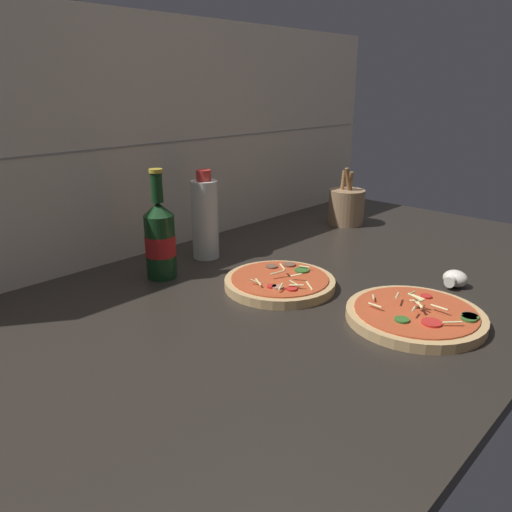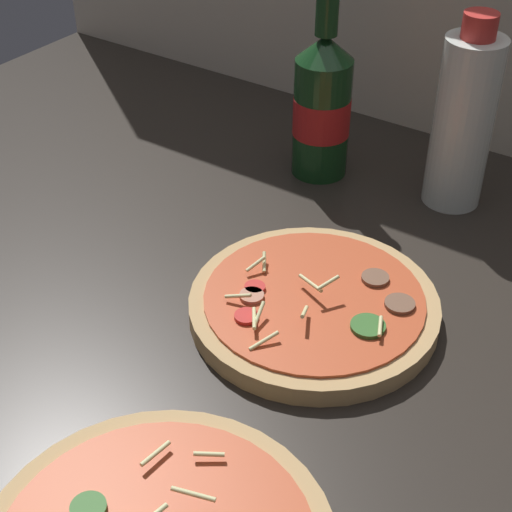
% 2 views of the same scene
% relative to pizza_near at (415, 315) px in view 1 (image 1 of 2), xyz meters
% --- Properties ---
extents(counter_slab, '(1.60, 0.90, 0.03)m').
position_rel_pizza_near_xyz_m(counter_slab, '(0.04, 0.24, -0.02)').
color(counter_slab, '#28231E').
rests_on(counter_slab, ground).
extents(tile_backsplash, '(1.60, 0.01, 0.60)m').
position_rel_pizza_near_xyz_m(tile_backsplash, '(0.04, 0.69, 0.26)').
color(tile_backsplash, beige).
rests_on(tile_backsplash, ground).
extents(pizza_near, '(0.25, 0.25, 0.05)m').
position_rel_pizza_near_xyz_m(pizza_near, '(0.00, 0.00, 0.00)').
color(pizza_near, tan).
rests_on(pizza_near, counter_slab).
extents(pizza_far, '(0.24, 0.24, 0.05)m').
position_rel_pizza_near_xyz_m(pizza_far, '(-0.05, 0.29, 0.00)').
color(pizza_far, tan).
rests_on(pizza_far, counter_slab).
extents(beer_bottle, '(0.07, 0.07, 0.24)m').
position_rel_pizza_near_xyz_m(beer_bottle, '(-0.18, 0.52, 0.08)').
color(beer_bottle, '#143819').
rests_on(beer_bottle, counter_slab).
extents(oil_bottle, '(0.07, 0.07, 0.22)m').
position_rel_pizza_near_xyz_m(oil_bottle, '(-0.02, 0.55, 0.09)').
color(oil_bottle, silver).
rests_on(oil_bottle, counter_slab).
extents(mushroom_left, '(0.05, 0.05, 0.04)m').
position_rel_pizza_near_xyz_m(mushroom_left, '(0.21, 0.01, 0.01)').
color(mushroom_left, white).
rests_on(mushroom_left, counter_slab).
extents(utensil_crock, '(0.11, 0.11, 0.18)m').
position_rel_pizza_near_xyz_m(utensil_crock, '(0.49, 0.47, 0.04)').
color(utensil_crock, '#9E7A56').
rests_on(utensil_crock, counter_slab).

